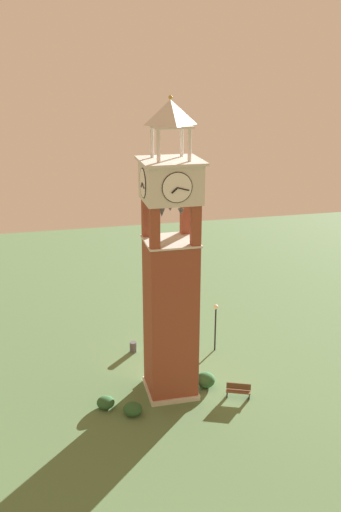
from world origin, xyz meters
name	(u,v)px	position (x,y,z in m)	size (l,w,h in m)	color
ground	(170,390)	(0.00, 0.00, 0.00)	(80.00, 80.00, 0.00)	#517547
clock_tower	(171,282)	(0.00, 0.00, 7.85)	(3.63, 3.63, 19.12)	brown
park_bench	(238,391)	(-1.76, -4.17, 0.48)	(1.01, 1.65, 0.95)	brown
lamp_post	(216,319)	(4.66, -4.57, 2.63)	(0.36, 0.36, 3.78)	black
trash_bin	(133,347)	(5.79, 1.55, 0.40)	(0.52, 0.52, 0.80)	#4C4C51
shrub_near_entry	(133,409)	(-2.09, 2.90, 0.38)	(1.18, 1.18, 0.77)	#28562D
shrub_left_of_tower	(106,402)	(-0.96, 4.47, 0.37)	(1.14, 1.14, 0.74)	#28562D
shrub_behind_bench	(206,380)	(-0.06, -2.43, 0.51)	(1.28, 1.28, 1.01)	#28562D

